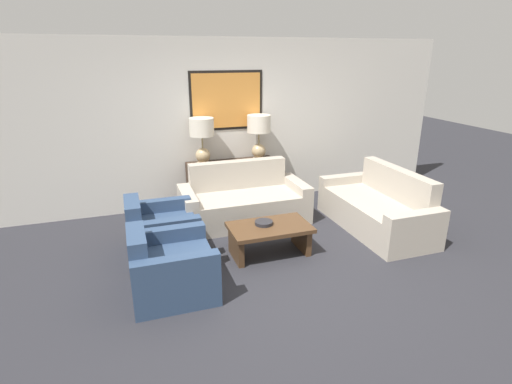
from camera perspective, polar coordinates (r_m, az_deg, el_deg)
ground_plane at (r=4.80m, az=3.74°, el=-10.94°), size 20.00×20.00×0.00m
back_wall at (r=6.58m, az=-4.26°, el=9.75°), size 7.74×0.12×2.65m
console_table at (r=6.54m, az=-3.43°, el=1.14°), size 1.44×0.40×0.76m
table_lamp_left at (r=6.23m, az=-7.73°, el=8.15°), size 0.38×0.38×0.72m
table_lamp_right at (r=6.47m, az=0.41°, el=8.73°), size 0.38×0.38×0.72m
couch_by_back_wall at (r=6.00m, az=-1.79°, el=-1.50°), size 1.86×0.86×0.86m
couch_by_side at (r=6.01m, az=17.00°, el=-2.34°), size 0.86×1.86×0.86m
coffee_table at (r=5.01m, az=1.96°, el=-5.95°), size 1.01×0.60×0.39m
decorative_bowl at (r=4.99m, az=1.13°, el=-4.42°), size 0.22×0.22×0.04m
armchair_near_back_wall at (r=5.18m, az=-13.49°, el=-5.70°), size 0.85×0.85×0.74m
armchair_near_camera at (r=4.35m, az=-12.19°, el=-10.70°), size 0.85×0.85×0.74m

